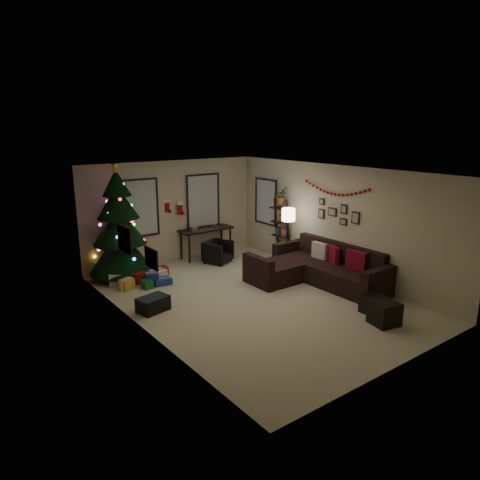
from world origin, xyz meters
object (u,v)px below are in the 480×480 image
(sofa, at_px, (316,270))
(bookshelf, at_px, (282,231))
(christmas_tree, at_px, (119,230))
(desk_chair, at_px, (218,252))
(desk, at_px, (206,232))

(sofa, xyz_separation_m, bookshelf, (0.48, 1.77, 0.53))
(christmas_tree, distance_m, desk_chair, 2.70)
(sofa, bearing_deg, christmas_tree, 138.71)
(christmas_tree, xyz_separation_m, desk, (2.56, 0.23, -0.45))
(desk, bearing_deg, sofa, -74.09)
(bookshelf, bearing_deg, desk, 132.85)
(christmas_tree, xyz_separation_m, sofa, (3.51, -3.08, -0.88))
(desk_chair, bearing_deg, bookshelf, -55.56)
(christmas_tree, bearing_deg, bookshelf, -18.17)
(desk, distance_m, desk_chair, 0.77)
(christmas_tree, distance_m, desk, 2.61)
(christmas_tree, xyz_separation_m, bookshelf, (3.99, -1.31, -0.35))
(desk, relative_size, bookshelf, 0.89)
(bookshelf, bearing_deg, sofa, -105.30)
(desk, height_order, bookshelf, bookshelf)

